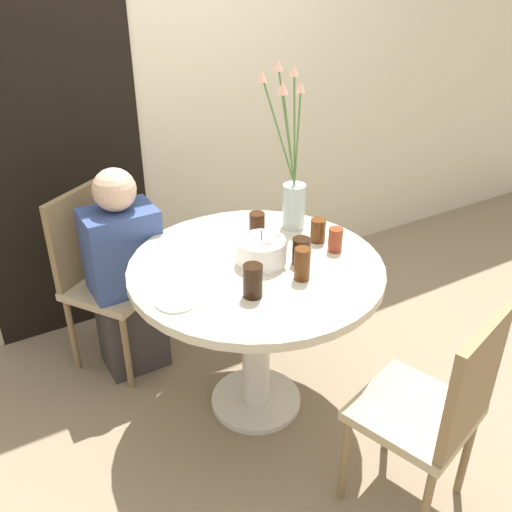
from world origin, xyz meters
The scene contains 16 objects.
ground_plane centered at (0.00, 0.00, 0.00)m, with size 16.00×16.00×0.00m, color #89755B.
wall_back centered at (0.00, 1.13, 1.30)m, with size 8.00×0.05×2.60m.
doorway_panel centered at (-0.53, 1.09, 1.02)m, with size 0.90×0.01×2.05m.
dining_table centered at (0.00, 0.00, 0.63)m, with size 1.08×1.08×0.78m.
chair_right_flank centered at (-0.49, 0.72, 0.53)m, with size 0.56×0.56×0.93m.
chair_near_front centered at (0.26, -0.83, 0.53)m, with size 0.50×0.50×0.93m.
birthday_cake centered at (0.03, 0.00, 0.83)m, with size 0.21×0.21×0.15m.
flower_vase centered at (0.32, 0.21, 0.98)m, with size 0.22×0.23×0.76m.
side_plate centered at (-0.40, -0.09, 0.78)m, with size 0.16×0.16×0.01m.
drink_glass_0 centered at (-0.13, -0.20, 0.85)m, with size 0.08×0.08×0.13m.
drink_glass_1 centered at (0.12, 0.19, 0.85)m, with size 0.07×0.07×0.13m.
drink_glass_2 centered at (0.10, -0.19, 0.85)m, with size 0.07×0.07×0.14m.
drink_glass_3 centered at (0.36, -0.07, 0.83)m, with size 0.06×0.06×0.11m.
drink_glass_4 centered at (0.35, 0.04, 0.83)m, with size 0.07×0.07×0.11m.
drink_glass_5 centered at (0.17, -0.08, 0.84)m, with size 0.08×0.08×0.11m.
person_woman centered at (-0.40, 0.58, 0.51)m, with size 0.34×0.24×1.09m.
Camera 1 is at (-1.05, -1.79, 1.99)m, focal length 40.00 mm.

